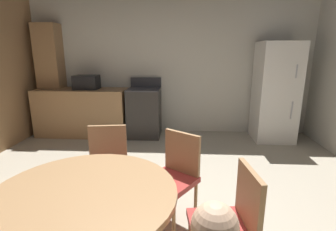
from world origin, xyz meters
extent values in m
plane|color=#A89E89|center=(0.00, 0.00, 0.00)|extent=(14.00, 14.00, 0.00)
cube|color=beige|center=(0.00, 3.08, 1.35)|extent=(5.68, 0.12, 2.70)
cube|color=#9E754C|center=(-1.68, 2.68, 0.45)|extent=(1.71, 0.60, 0.90)
cube|color=#9E754C|center=(-2.32, 2.86, 1.05)|extent=(0.44, 0.36, 2.10)
cube|color=#2D2B28|center=(-0.47, 2.68, 0.45)|extent=(0.60, 0.60, 0.90)
cube|color=#38383D|center=(-0.47, 2.68, 0.91)|extent=(0.60, 0.60, 0.02)
cube|color=#38383D|center=(-0.47, 2.96, 1.01)|extent=(0.60, 0.04, 0.18)
cube|color=white|center=(1.91, 2.63, 0.88)|extent=(0.68, 0.66, 1.76)
cylinder|color=#B2B2B7|center=(2.09, 2.29, 1.28)|extent=(0.02, 0.02, 0.22)
cylinder|color=#B2B2B7|center=(2.09, 2.29, 0.63)|extent=(0.02, 0.02, 0.30)
cube|color=black|center=(-1.56, 2.68, 1.03)|extent=(0.44, 0.32, 0.26)
cylinder|color=#9E754C|center=(-0.35, -0.60, 0.74)|extent=(1.16, 1.16, 0.04)
cube|color=#9E2D28|center=(0.52, -0.50, 0.45)|extent=(0.45, 0.45, 0.05)
cube|color=#9E754C|center=(0.70, -0.47, 0.66)|extent=(0.08, 0.38, 0.42)
cylinder|color=#9E754C|center=(0.20, -0.13, 0.21)|extent=(0.03, 0.03, 0.43)
cylinder|color=#9E754C|center=(-0.08, 0.07, 0.21)|extent=(0.03, 0.03, 0.43)
cylinder|color=#9E754C|center=(0.39, 0.15, 0.21)|extent=(0.03, 0.03, 0.43)
cylinder|color=#9E754C|center=(0.11, 0.35, 0.21)|extent=(0.03, 0.03, 0.43)
cube|color=#9E2D28|center=(0.15, 0.11, 0.45)|extent=(0.56, 0.56, 0.05)
cube|color=#9E754C|center=(0.26, 0.26, 0.66)|extent=(0.33, 0.25, 0.42)
cylinder|color=#9E754C|center=(-0.28, 0.11, 0.21)|extent=(0.03, 0.03, 0.43)
cylinder|color=#9E754C|center=(-0.62, 0.06, 0.21)|extent=(0.03, 0.03, 0.43)
cylinder|color=#9E754C|center=(-0.34, 0.45, 0.21)|extent=(0.03, 0.03, 0.43)
cylinder|color=#9E754C|center=(-0.67, 0.40, 0.21)|extent=(0.03, 0.03, 0.43)
cube|color=#9E2D28|center=(-0.48, 0.26, 0.45)|extent=(0.46, 0.46, 0.05)
cube|color=#9E754C|center=(-0.51, 0.43, 0.66)|extent=(0.38, 0.09, 0.42)
sphere|color=#D6A884|center=(0.38, -1.19, 1.00)|extent=(0.17, 0.17, 0.17)
camera|label=1|loc=(0.26, -1.95, 1.60)|focal=26.87mm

